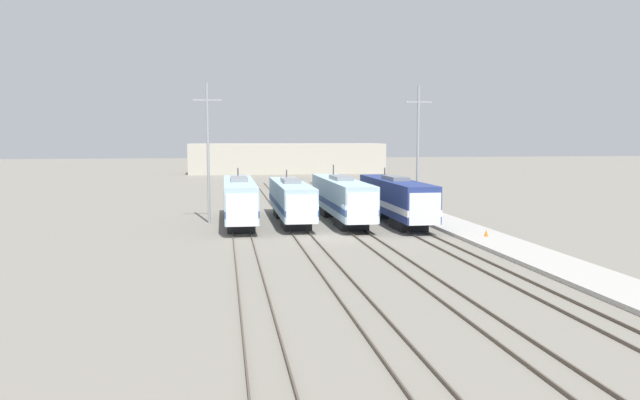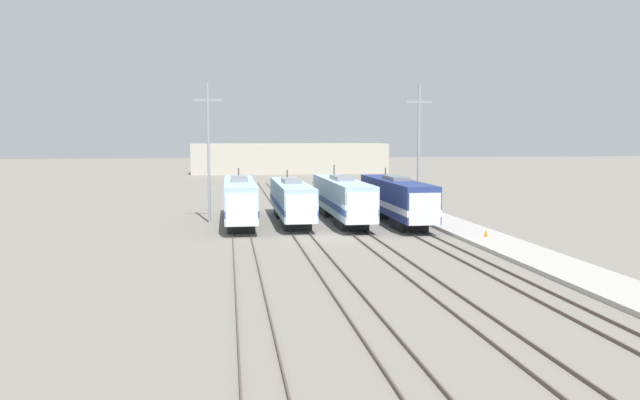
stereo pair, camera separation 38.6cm
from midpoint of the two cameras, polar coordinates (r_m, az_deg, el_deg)
ground_plane at (r=50.33m, az=1.34°, el=-3.34°), size 400.00×400.00×0.00m
rail_pair_far_left at (r=49.62m, az=-6.92°, el=-3.42°), size 1.51×120.00×0.15m
rail_pair_center_left at (r=49.97m, az=-1.38°, el=-3.32°), size 1.51×120.00×0.15m
rail_pair_center_right at (r=50.77m, az=4.02°, el=-3.19°), size 1.51×120.00×0.15m
rail_pair_far_right at (r=52.01m, az=9.22°, el=-3.03°), size 1.51×120.00×0.15m
locomotive_far_left at (r=57.45m, az=-7.16°, el=-0.02°), size 2.78×17.32×4.98m
locomotive_center_left at (r=58.08m, az=-2.41°, el=-0.03°), size 2.82×17.01×4.74m
locomotive_center_right at (r=58.79m, az=2.26°, el=0.15°), size 2.86×19.00×5.19m
locomotive_far_right at (r=58.21m, az=7.23°, el=0.07°), size 2.88×17.67×4.96m
catenary_tower_left at (r=58.69m, az=-9.97°, el=4.55°), size 2.61×0.26×12.91m
catenary_tower_right at (r=61.53m, az=9.18°, el=4.61°), size 2.61×0.26×12.91m
platform at (r=53.46m, az=13.66°, el=-2.82°), size 4.00×120.00×0.28m
traffic_cone at (r=50.12m, az=15.16°, el=-2.92°), size 0.31×0.31×0.57m
depot_building at (r=140.56m, az=-2.72°, el=3.82°), size 43.22×10.45×6.63m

